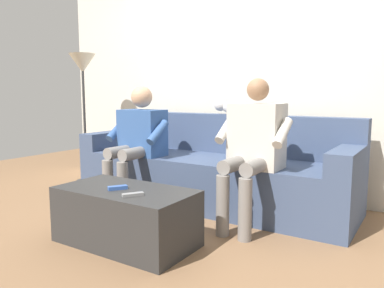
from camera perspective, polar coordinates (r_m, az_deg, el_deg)
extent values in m
plane|color=#846042|center=(3.14, -3.77, -11.95)|extent=(8.00, 8.00, 0.00)
cube|color=beige|center=(4.10, 7.18, 12.40)|extent=(4.86, 0.06, 2.80)
cube|color=#3D4C6B|center=(3.55, 1.96, -5.76)|extent=(2.29, 0.65, 0.46)
cube|color=#3D4C6B|center=(3.87, 5.10, -1.75)|extent=(2.67, 0.17, 0.85)
cube|color=#3D4C6B|center=(3.11, 22.19, -6.56)|extent=(0.19, 0.65, 0.64)
cube|color=#3D4C6B|center=(4.29, -12.46, -2.42)|extent=(0.19, 0.65, 0.64)
cube|color=#2D2D2D|center=(2.72, -9.98, -10.74)|extent=(0.97, 0.51, 0.40)
cube|color=beige|center=(3.05, 9.82, 1.22)|extent=(0.40, 0.28, 0.52)
sphere|color=#936B4C|center=(3.03, 9.97, 8.14)|extent=(0.18, 0.18, 0.18)
cylinder|color=gray|center=(2.86, 9.83, -3.32)|extent=(0.11, 0.40, 0.11)
cylinder|color=gray|center=(2.93, 6.58, -2.99)|extent=(0.11, 0.40, 0.11)
cylinder|color=gray|center=(2.75, 8.04, -9.83)|extent=(0.10, 0.10, 0.46)
cylinder|color=gray|center=(2.82, 4.68, -9.30)|extent=(0.10, 0.10, 0.46)
cylinder|color=beige|center=(2.88, 13.60, 1.67)|extent=(0.08, 0.27, 0.22)
cylinder|color=beige|center=(3.07, 5.14, 2.20)|extent=(0.08, 0.27, 0.22)
cube|color=#335693|center=(3.66, -7.55, 1.72)|extent=(0.42, 0.27, 0.44)
sphere|color=tan|center=(3.64, -7.64, 7.10)|extent=(0.20, 0.20, 0.20)
cylinder|color=gray|center=(3.48, -8.41, -1.36)|extent=(0.11, 0.39, 0.11)
cylinder|color=gray|center=(3.60, -10.57, -1.12)|extent=(0.11, 0.39, 0.11)
cylinder|color=gray|center=(3.40, -10.45, -6.51)|extent=(0.10, 0.10, 0.46)
cylinder|color=gray|center=(3.52, -12.61, -6.08)|extent=(0.10, 0.10, 0.46)
cylinder|color=#335693|center=(3.44, -5.22, 1.78)|extent=(0.08, 0.27, 0.22)
cylinder|color=#335693|center=(3.77, -11.25, 2.17)|extent=(0.08, 0.27, 0.22)
ellipsoid|color=silver|center=(3.78, 6.58, 5.58)|extent=(0.29, 0.12, 0.15)
sphere|color=silver|center=(3.85, 4.32, 5.92)|extent=(0.12, 0.12, 0.12)
cone|color=silver|center=(3.88, 4.63, 6.66)|extent=(0.04, 0.04, 0.04)
cone|color=silver|center=(3.82, 4.19, 6.65)|extent=(0.04, 0.04, 0.04)
cylinder|color=silver|center=(3.69, 9.43, 5.03)|extent=(0.18, 0.03, 0.03)
cube|color=gray|center=(2.47, -8.96, -7.57)|extent=(0.11, 0.14, 0.02)
cube|color=#3860B7|center=(2.65, -11.22, -6.52)|extent=(0.11, 0.13, 0.03)
cylinder|color=#2D2D2D|center=(4.74, -15.67, -5.39)|extent=(0.24, 0.24, 0.02)
cylinder|color=#333333|center=(4.64, -15.97, 2.86)|extent=(0.03, 0.03, 1.38)
cone|color=beige|center=(4.64, -16.30, 11.69)|extent=(0.30, 0.30, 0.22)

